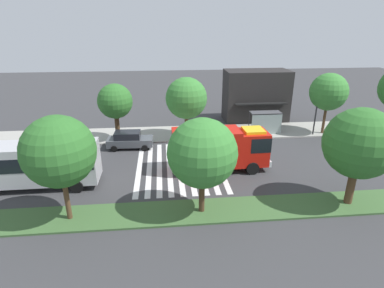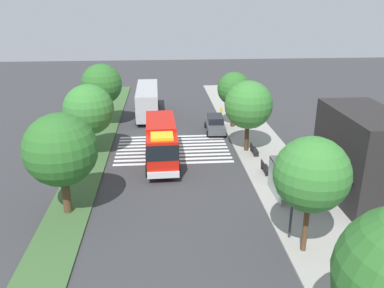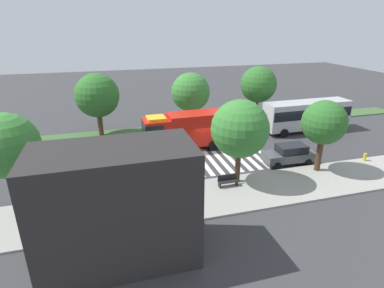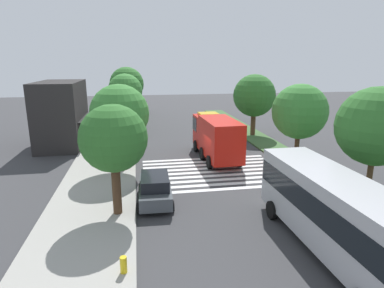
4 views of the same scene
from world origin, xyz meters
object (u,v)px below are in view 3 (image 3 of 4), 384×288
Objects in this scene: sidewalk_tree_east at (6,146)px; parked_car_west at (289,154)px; sidewalk_tree_west at (240,129)px; median_tree_west at (191,92)px; street_lamp at (34,159)px; sidewalk_tree_far_west at (324,123)px; transit_bus at (307,114)px; bench_near_shelter at (176,188)px; bus_stop_shelter at (120,179)px; bench_west_of_shelter at (228,180)px; fire_truck at (182,130)px; median_tree_far_west at (258,84)px; median_tree_center at (97,96)px; fire_hydrant at (365,157)px.

parked_car_west is at bearing -174.31° from sidewalk_tree_east.
sidewalk_tree_west is 1.02× the size of median_tree_west.
sidewalk_tree_far_west is at bearing 178.96° from street_lamp.
transit_bus is at bearing 159.43° from median_tree_west.
bench_near_shelter is at bearing 2.23° from sidewalk_tree_far_west.
bus_stop_shelter is (15.31, 2.70, 0.98)m from parked_car_west.
median_tree_west is at bearing -94.46° from bench_west_of_shelter.
bus_stop_shelter is at bearing 170.54° from street_lamp.
bus_stop_shelter is at bearing 3.11° from sidewalk_tree_west.
street_lamp reaches higher than fire_truck.
median_tree_west is (-16.11, -14.56, -0.53)m from sidewalk_tree_east.
median_tree_far_west is at bearing -140.34° from bus_stop_shelter.
sidewalk_tree_west is 0.96× the size of median_tree_center.
street_lamp reaches higher than bench_west_of_shelter.
bench_west_of_shelter is (7.10, 2.69, -0.32)m from parked_car_west.
bus_stop_shelter is 0.50× the size of median_tree_center.
sidewalk_tree_east reaches higher than bus_stop_shelter.
sidewalk_tree_east reaches higher than bench_west_of_shelter.
sidewalk_tree_west reaches higher than bench_near_shelter.
sidewalk_tree_far_west is 16.32m from median_tree_west.
bus_stop_shelter is 0.53× the size of median_tree_west.
median_tree_far_west reaches higher than bench_near_shelter.
fire_hydrant is at bearing 168.28° from parked_car_west.
transit_bus is 1.58× the size of median_tree_west.
bus_stop_shelter is 0.58× the size of street_lamp.
bench_near_shelter and bench_west_of_shelter have the same top height.
bench_near_shelter is 1.00× the size of bench_west_of_shelter.
sidewalk_tree_east reaches higher than median_tree_west.
median_tree_west is 19.47m from fire_hydrant.
median_tree_west is (-0.17, -14.56, -0.17)m from sidewalk_tree_west.
street_lamp is 14.80m from median_tree_center.
transit_bus is at bearing -161.39° from sidewalk_tree_east.
bus_stop_shelter is 2.19× the size of bench_near_shelter.
sidewalk_tree_west is at bearing 58.38° from median_tree_far_west.
sidewalk_tree_west is (-1.00, -0.50, 4.01)m from bench_west_of_shelter.
parked_car_west is 4.39m from sidewalk_tree_far_west.
median_tree_center is (1.23, -15.06, 2.79)m from bus_stop_shelter.
fire_hydrant is at bearing -179.01° from sidewalk_tree_east.
fire_truck is 13.09m from sidewalk_tree_far_west.
parked_car_west is at bearing -13.73° from fire_hydrant.
fire_hydrant is (-6.95, 1.70, -0.42)m from parked_car_west.
bus_stop_shelter is (22.21, 10.25, -0.23)m from transit_bus.
bus_stop_shelter is at bearing 1.71° from sidewalk_tree_far_west.
median_tree_center is (5.23, -15.06, 4.08)m from bench_near_shelter.
street_lamp reaches higher than bench_near_shelter.
sidewalk_tree_east is at bearing 0.00° from sidewalk_tree_west.
sidewalk_tree_east is (15.94, 0.00, 0.36)m from sidewalk_tree_west.
fire_truck is at bearing 67.66° from median_tree_west.
fire_truck reaches higher than bench_near_shelter.
sidewalk_tree_west is (6.10, 2.20, 3.70)m from parked_car_west.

